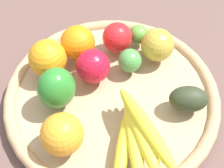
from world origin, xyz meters
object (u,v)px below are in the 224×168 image
at_px(lime_1, 130,60).
at_px(apple_0, 93,66).
at_px(avocado, 189,99).
at_px(bell_pepper, 56,88).
at_px(apple_1, 117,37).
at_px(banana_bunch, 136,135).
at_px(orange_1, 62,134).
at_px(lime_0, 139,34).
at_px(apple_2, 157,45).
at_px(orange_0, 78,43).
at_px(orange_2, 48,58).

bearing_deg(lime_1, apple_0, 68.56).
height_order(avocado, apple_0, apple_0).
xyz_separation_m(bell_pepper, apple_1, (0.04, -0.19, -0.01)).
relative_size(avocado, banana_bunch, 0.40).
distance_m(lime_1, apple_1, 0.07).
bearing_deg(orange_1, lime_0, -68.42).
bearing_deg(apple_1, orange_1, 118.72).
xyz_separation_m(bell_pepper, apple_2, (-0.04, -0.24, -0.01)).
xyz_separation_m(apple_0, apple_1, (0.04, -0.10, -0.00)).
bearing_deg(orange_0, apple_0, 168.83).
xyz_separation_m(orange_2, apple_2, (-0.12, -0.21, -0.00)).
bearing_deg(orange_0, orange_2, 89.40).
bearing_deg(apple_1, lime_1, 163.41).
xyz_separation_m(banana_bunch, orange_0, (0.25, -0.05, 0.01)).
height_order(orange_2, apple_0, orange_2).
bearing_deg(apple_0, avocado, -151.26).
xyz_separation_m(orange_2, banana_bunch, (-0.25, -0.03, -0.01)).
relative_size(banana_bunch, apple_0, 2.63).
relative_size(lime_1, orange_1, 0.66).
height_order(orange_2, bell_pepper, bell_pepper).
xyz_separation_m(apple_2, orange_1, (-0.05, 0.29, 0.00)).
bearing_deg(lime_1, orange_0, 30.58).
bearing_deg(orange_0, bell_pepper, 126.73).
relative_size(orange_2, apple_2, 1.10).
bearing_deg(orange_2, lime_0, -104.44).
bearing_deg(lime_0, bell_pepper, 96.23).
bearing_deg(lime_0, apple_1, 74.67).
xyz_separation_m(bell_pepper, orange_1, (-0.09, 0.05, -0.01)).
bearing_deg(bell_pepper, avocado, -49.71).
distance_m(apple_0, orange_0, 0.08).
bearing_deg(orange_0, lime_0, -111.75).
xyz_separation_m(avocado, apple_2, (0.14, -0.05, 0.01)).
bearing_deg(apple_2, orange_1, 100.36).
xyz_separation_m(orange_2, lime_1, (-0.11, -0.14, -0.01)).
bearing_deg(apple_0, orange_0, -11.17).
distance_m(orange_2, apple_1, 0.16).
bearing_deg(banana_bunch, apple_1, -32.10).
distance_m(orange_2, banana_bunch, 0.25).
relative_size(apple_2, orange_1, 0.95).
height_order(orange_2, avocado, orange_2).
relative_size(avocado, apple_2, 1.05).
bearing_deg(lime_0, apple_0, 97.89).
xyz_separation_m(apple_0, orange_0, (0.07, -0.01, 0.00)).
bearing_deg(banana_bunch, orange_1, 51.67).
xyz_separation_m(lime_1, orange_1, (-0.06, 0.22, 0.01)).
xyz_separation_m(banana_bunch, orange_1, (0.08, 0.10, 0.01)).
xyz_separation_m(orange_2, lime_0, (-0.05, -0.21, -0.02)).
height_order(orange_2, lime_0, orange_2).
relative_size(orange_2, apple_0, 1.11).
relative_size(orange_0, orange_1, 0.99).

